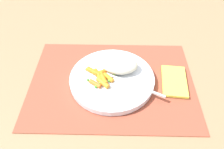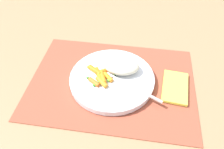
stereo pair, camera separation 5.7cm
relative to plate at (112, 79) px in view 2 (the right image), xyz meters
The scene contains 8 objects.
ground_plane 0.01m from the plate, ahead, with size 2.40×2.40×0.00m, color #997551.
placemat 0.01m from the plate, ahead, with size 0.49×0.35×0.01m, color #9E4733.
plate is the anchor object (origin of this frame).
rice_mound 0.05m from the plate, 127.46° to the right, with size 0.11×0.07×0.04m, color beige.
carrot_portion 0.04m from the plate, 11.66° to the left, with size 0.08×0.08×0.01m.
pea_scatter 0.03m from the plate, 19.88° to the left, with size 0.09×0.08×0.01m.
fork 0.04m from the plate, 152.77° to the left, with size 0.19×0.10×0.01m.
napkin 0.19m from the plate, behind, with size 0.07×0.12×0.01m, color #EAE54C.
Camera 2 is at (-0.07, 0.44, 0.50)m, focal length 35.53 mm.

